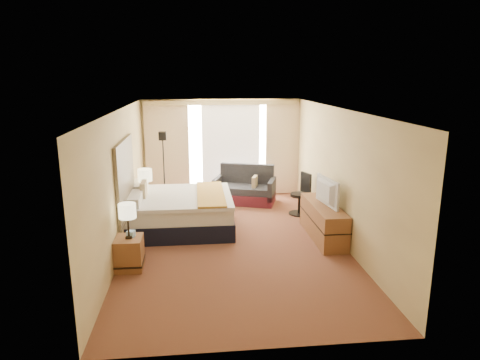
{
  "coord_description": "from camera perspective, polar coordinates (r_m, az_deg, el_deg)",
  "views": [
    {
      "loc": [
        -0.71,
        -7.97,
        3.21
      ],
      "look_at": [
        0.18,
        0.4,
        1.15
      ],
      "focal_mm": 32.0,
      "sensor_mm": 36.0,
      "label": 1
    }
  ],
  "objects": [
    {
      "name": "desk_chair",
      "position": [
        10.21,
        8.17,
        -2.11
      ],
      "size": [
        0.49,
        0.49,
        0.99
      ],
      "rotation": [
        0.0,
        0.0,
        0.35
      ],
      "color": "black",
      "rests_on": "floor"
    },
    {
      "name": "floor",
      "position": [
        8.62,
        -0.91,
        -8.1
      ],
      "size": [
        4.2,
        7.0,
        0.02
      ],
      "primitive_type": "cube",
      "color": "maroon",
      "rests_on": "ground"
    },
    {
      "name": "bed",
      "position": [
        9.26,
        -7.97,
        -4.11
      ],
      "size": [
        2.17,
        1.99,
        1.06
      ],
      "color": "black",
      "rests_on": "floor"
    },
    {
      "name": "wall_left",
      "position": [
        8.31,
        -15.52,
        -0.03
      ],
      "size": [
        0.02,
        7.0,
        2.6
      ],
      "primitive_type": "cube",
      "color": "beige",
      "rests_on": "ground"
    },
    {
      "name": "window",
      "position": [
        11.63,
        -1.25,
        4.42
      ],
      "size": [
        2.3,
        0.02,
        2.3
      ],
      "primitive_type": "cube",
      "color": "white",
      "rests_on": "wall_back"
    },
    {
      "name": "lamp_right",
      "position": [
        9.68,
        -12.55,
        0.57
      ],
      "size": [
        0.31,
        0.31,
        0.65
      ],
      "color": "black",
      "rests_on": "nightstand_right"
    },
    {
      "name": "telephone",
      "position": [
        9.9,
        -11.91,
        -1.93
      ],
      "size": [
        0.18,
        0.15,
        0.07
      ],
      "primitive_type": "cube",
      "rotation": [
        0.0,
        0.0,
        0.1
      ],
      "color": "black",
      "rests_on": "nightstand_right"
    },
    {
      "name": "television",
      "position": [
        8.6,
        10.99,
        -1.55
      ],
      "size": [
        0.26,
        0.96,
        0.55
      ],
      "primitive_type": "imported",
      "rotation": [
        0.0,
        0.0,
        1.71
      ],
      "color": "black",
      "rests_on": "media_dresser"
    },
    {
      "name": "headboard",
      "position": [
        8.5,
        -15.04,
        0.16
      ],
      "size": [
        0.06,
        1.85,
        1.5
      ],
      "primitive_type": "cube",
      "color": "black",
      "rests_on": "wall_left"
    },
    {
      "name": "wall_back",
      "position": [
        11.65,
        -2.49,
        4.32
      ],
      "size": [
        4.2,
        0.02,
        2.6
      ],
      "primitive_type": "cube",
      "color": "beige",
      "rests_on": "ground"
    },
    {
      "name": "lamp_left",
      "position": [
        7.33,
        -14.8,
        -4.1
      ],
      "size": [
        0.29,
        0.29,
        0.61
      ],
      "color": "black",
      "rests_on": "nightstand_left"
    },
    {
      "name": "nightstand_left",
      "position": [
        7.6,
        -14.55,
        -9.41
      ],
      "size": [
        0.45,
        0.52,
        0.55
      ],
      "primitive_type": "cube",
      "color": "brown",
      "rests_on": "floor"
    },
    {
      "name": "wall_front",
      "position": [
        4.91,
        2.77,
        -9.16
      ],
      "size": [
        4.2,
        0.02,
        2.6
      ],
      "primitive_type": "cube",
      "color": "beige",
      "rests_on": "ground"
    },
    {
      "name": "curtains",
      "position": [
        11.52,
        -2.48,
        4.76
      ],
      "size": [
        4.12,
        0.19,
        2.56
      ],
      "color": "beige",
      "rests_on": "floor"
    },
    {
      "name": "floor_lamp",
      "position": [
        10.46,
        -10.18,
        3.31
      ],
      "size": [
        0.24,
        0.24,
        1.91
      ],
      "color": "black",
      "rests_on": "floor"
    },
    {
      "name": "wall_right",
      "position": [
        8.66,
        13.03,
        0.67
      ],
      "size": [
        0.02,
        7.0,
        2.6
      ],
      "primitive_type": "cube",
      "color": "beige",
      "rests_on": "ground"
    },
    {
      "name": "tissue_box",
      "position": [
        7.51,
        -14.34,
        -6.97
      ],
      "size": [
        0.15,
        0.15,
        0.11
      ],
      "primitive_type": "cube",
      "rotation": [
        0.0,
        0.0,
        -0.26
      ],
      "color": "#9BC5F0",
      "rests_on": "nightstand_left"
    },
    {
      "name": "ceiling",
      "position": [
        8.02,
        -0.98,
        9.41
      ],
      "size": [
        4.2,
        7.0,
        0.02
      ],
      "primitive_type": "cube",
      "color": "white",
      "rests_on": "wall_back"
    },
    {
      "name": "nightstand_right",
      "position": [
        9.93,
        -12.52,
        -3.76
      ],
      "size": [
        0.45,
        0.52,
        0.55
      ],
      "primitive_type": "cube",
      "color": "brown",
      "rests_on": "floor"
    },
    {
      "name": "loveseat",
      "position": [
        11.09,
        0.67,
        -1.36
      ],
      "size": [
        1.71,
        1.26,
        0.96
      ],
      "rotation": [
        0.0,
        0.0,
        -0.32
      ],
      "color": "#571823",
      "rests_on": "floor"
    },
    {
      "name": "media_dresser",
      "position": [
        8.84,
        11.04,
        -5.38
      ],
      "size": [
        0.5,
        1.8,
        0.7
      ],
      "primitive_type": "cube",
      "color": "brown",
      "rests_on": "floor"
    }
  ]
}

